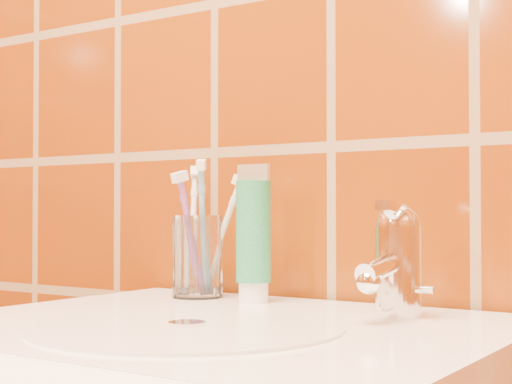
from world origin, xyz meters
The scene contains 7 objects.
glass_tumbler centered at (-0.15, 1.12, 0.90)m, with size 0.06×0.06×0.11m, color white.
toothpaste_tube centered at (-0.06, 1.12, 0.93)m, with size 0.05×0.04×0.17m.
faucet centered at (0.14, 1.09, 0.91)m, with size 0.05×0.11×0.12m.
toothbrush_0 centered at (-0.13, 1.14, 0.93)m, with size 0.08×0.03×0.16m, color white, non-canonical shape.
toothbrush_1 centered at (-0.15, 1.10, 0.93)m, with size 0.03×0.06×0.17m, color #8C4799, non-canonical shape.
toothbrush_2 centered at (-0.18, 1.14, 0.93)m, with size 0.06×0.07×0.18m, color silver, non-canonical shape.
toothbrush_3 centered at (-0.14, 1.11, 0.94)m, with size 0.04×0.05×0.18m, color #6C9FC1, non-canonical shape.
Camera 1 is at (0.47, 0.33, 0.96)m, focal length 55.00 mm.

